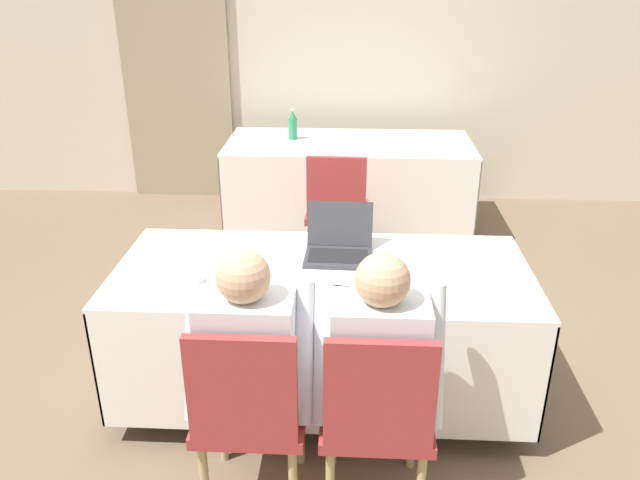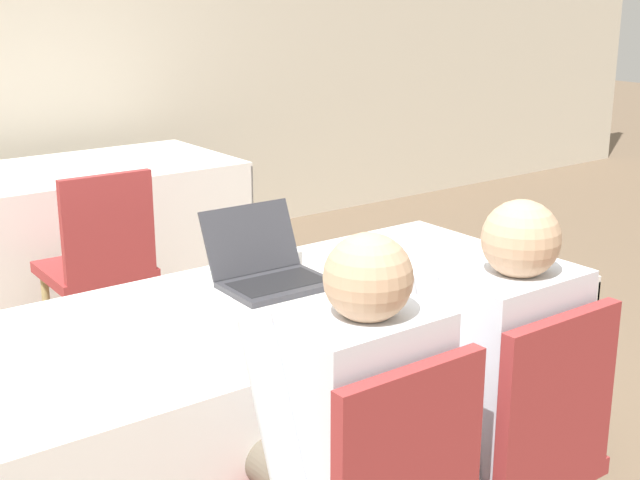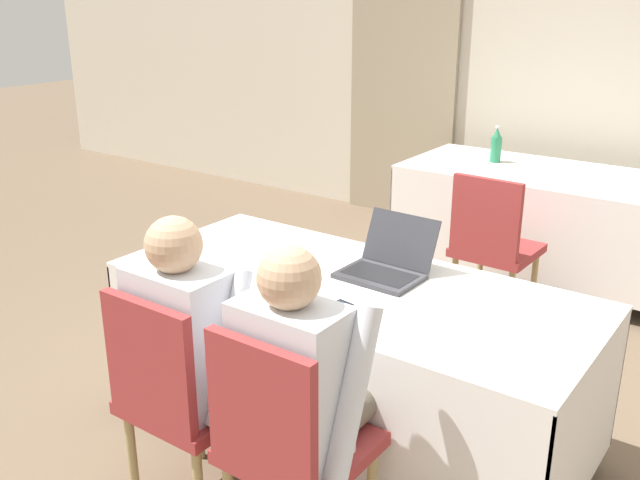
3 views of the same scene
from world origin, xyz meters
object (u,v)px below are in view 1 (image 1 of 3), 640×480
cell_phone (340,294)px  person_white_shirt (378,362)px  chair_near_right (377,412)px  person_checkered_shirt (252,359)px  laptop (339,247)px  chair_near_left (249,408)px  water_bottle (293,126)px  chair_far_spare (337,207)px

cell_phone → person_white_shirt: (0.16, -0.39, -0.08)m
chair_near_right → person_checkered_shirt: bearing=-11.8°
person_checkered_shirt → chair_near_right: bearing=168.2°
laptop → person_checkered_shirt: bearing=-110.3°
cell_phone → laptop: bearing=102.3°
laptop → person_white_shirt: (0.17, -0.80, -0.12)m
cell_phone → chair_near_left: bearing=-114.8°
laptop → cell_phone: laptop is taller
water_bottle → cell_phone: bearing=-80.2°
chair_near_left → person_checkered_shirt: 0.19m
chair_far_spare → person_checkered_shirt: bearing=84.1°
chair_near_right → chair_far_spare: 2.20m
laptop → person_checkered_shirt: person_checkered_shirt is taller
laptop → water_bottle: bearing=102.8°
laptop → cell_phone: 0.41m
laptop → chair_far_spare: size_ratio=0.38×
chair_near_left → chair_near_right: same height
water_bottle → person_checkered_shirt: size_ratio=0.22×
cell_phone → chair_near_right: bearing=-62.7°
chair_near_left → person_white_shirt: person_white_shirt is taller
laptop → person_checkered_shirt: 0.87m
chair_near_right → person_checkered_shirt: 0.53m
cell_phone → person_checkered_shirt: (-0.34, -0.39, -0.08)m
laptop → cell_phone: size_ratio=2.20×
water_bottle → chair_near_left: size_ratio=0.28×
laptop → person_white_shirt: bearing=-76.1°
chair_near_left → water_bottle: bearing=-87.9°
chair_near_right → person_white_shirt: person_white_shirt is taller
water_bottle → chair_near_left: 3.15m
laptop → chair_far_spare: (-0.04, 1.29, -0.28)m
chair_near_right → chair_far_spare: bearing=-84.4°
chair_near_right → chair_near_left: bearing=0.0°
chair_near_left → chair_near_right: size_ratio=1.00×
cell_phone → chair_near_left: (-0.34, -0.49, -0.24)m
chair_near_left → person_white_shirt: size_ratio=0.78×
person_checkered_shirt → person_white_shirt: size_ratio=1.00×
water_bottle → person_white_shirt: person_white_shirt is taller
person_white_shirt → water_bottle: bearing=-78.6°
cell_phone → water_bottle: water_bottle is taller
person_white_shirt → chair_near_right: bearing=90.0°
cell_phone → person_checkered_shirt: 0.53m
laptop → chair_near_right: laptop is taller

